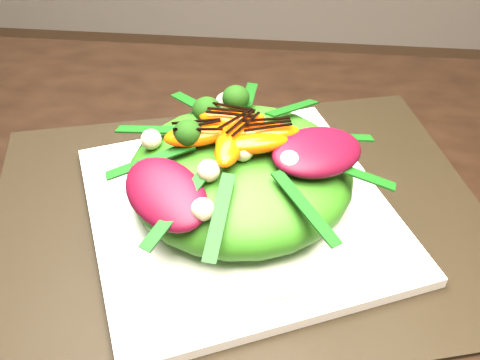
# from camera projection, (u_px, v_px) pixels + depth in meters

# --- Properties ---
(dining_table) EXTENTS (1.60, 0.90, 0.75)m
(dining_table) POSITION_uv_depth(u_px,v_px,m) (56.00, 296.00, 0.50)
(dining_table) COLOR black
(dining_table) RESTS_ON floor
(placemat) EXTENTS (0.56, 0.48, 0.00)m
(placemat) POSITION_uv_depth(u_px,v_px,m) (240.00, 216.00, 0.55)
(placemat) COLOR black
(placemat) RESTS_ON dining_table
(plate_base) EXTENTS (0.37, 0.37, 0.01)m
(plate_base) POSITION_uv_depth(u_px,v_px,m) (240.00, 211.00, 0.54)
(plate_base) COLOR white
(plate_base) RESTS_ON placemat
(salad_bowl) EXTENTS (0.33, 0.33, 0.02)m
(salad_bowl) POSITION_uv_depth(u_px,v_px,m) (240.00, 200.00, 0.53)
(salad_bowl) COLOR white
(salad_bowl) RESTS_ON plate_base
(lettuce_mound) EXTENTS (0.25, 0.25, 0.07)m
(lettuce_mound) POSITION_uv_depth(u_px,v_px,m) (240.00, 173.00, 0.51)
(lettuce_mound) COLOR #317215
(lettuce_mound) RESTS_ON salad_bowl
(radicchio_leaf) EXTENTS (0.10, 0.10, 0.02)m
(radicchio_leaf) POSITION_uv_depth(u_px,v_px,m) (318.00, 152.00, 0.48)
(radicchio_leaf) COLOR #440716
(radicchio_leaf) RESTS_ON lettuce_mound
(orange_segment) EXTENTS (0.06, 0.05, 0.02)m
(orange_segment) POSITION_uv_depth(u_px,v_px,m) (227.00, 127.00, 0.50)
(orange_segment) COLOR #F64504
(orange_segment) RESTS_ON lettuce_mound
(broccoli_floret) EXTENTS (0.04, 0.04, 0.04)m
(broccoli_floret) POSITION_uv_depth(u_px,v_px,m) (185.00, 115.00, 0.50)
(broccoli_floret) COLOR black
(broccoli_floret) RESTS_ON lettuce_mound
(macadamia_nut) EXTENTS (0.02, 0.02, 0.02)m
(macadamia_nut) POSITION_uv_depth(u_px,v_px,m) (273.00, 158.00, 0.46)
(macadamia_nut) COLOR beige
(macadamia_nut) RESTS_ON lettuce_mound
(balsamic_drizzle) EXTENTS (0.04, 0.03, 0.00)m
(balsamic_drizzle) POSITION_uv_depth(u_px,v_px,m) (227.00, 119.00, 0.49)
(balsamic_drizzle) COLOR black
(balsamic_drizzle) RESTS_ON orange_segment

